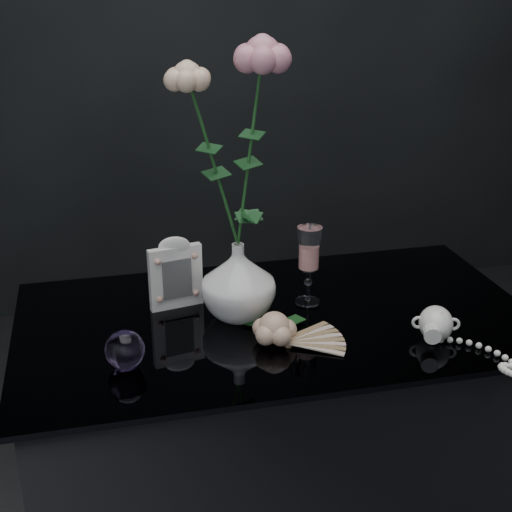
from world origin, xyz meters
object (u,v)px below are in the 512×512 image
object	(u,v)px
wine_glass	(309,266)
paperweight	(125,350)
vase	(238,281)
loose_rose	(274,328)
picture_frame	(175,272)
pearl_jar	(436,322)

from	to	relation	value
wine_glass	paperweight	distance (m)	0.44
vase	loose_rose	distance (m)	0.14
wine_glass	picture_frame	bearing A→B (deg)	170.40
pearl_jar	loose_rose	bearing A→B (deg)	-170.12
vase	paperweight	bearing A→B (deg)	-148.23
picture_frame	paperweight	world-z (taller)	picture_frame
wine_glass	paperweight	size ratio (longest dim) A/B	2.41
paperweight	wine_glass	bearing A→B (deg)	23.86
picture_frame	paperweight	size ratio (longest dim) A/B	2.22
paperweight	pearl_jar	world-z (taller)	paperweight
wine_glass	loose_rose	world-z (taller)	wine_glass
wine_glass	loose_rose	bearing A→B (deg)	-126.97
paperweight	loose_rose	bearing A→B (deg)	4.80
picture_frame	wine_glass	bearing A→B (deg)	-20.43
wine_glass	paperweight	world-z (taller)	wine_glass
picture_frame	pearl_jar	bearing A→B (deg)	-38.92
picture_frame	vase	bearing A→B (deg)	-42.75
paperweight	loose_rose	xyz separation A→B (m)	(0.28, 0.02, -0.00)
picture_frame	pearl_jar	size ratio (longest dim) A/B	0.67
wine_glass	paperweight	xyz separation A→B (m)	(-0.40, -0.17, -0.05)
pearl_jar	picture_frame	bearing A→B (deg)	171.44
loose_rose	vase	bearing A→B (deg)	110.51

